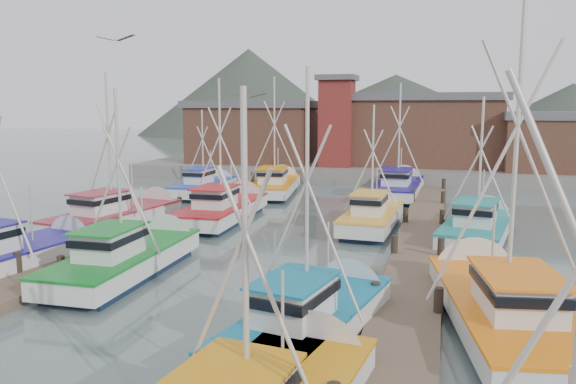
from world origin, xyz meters
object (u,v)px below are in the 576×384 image
(lookout_tower, at_px, (337,120))
(boat_8, at_px, (226,209))
(boat_12, at_px, (276,185))
(boat_4, at_px, (132,257))

(lookout_tower, relative_size, boat_8, 0.87)
(lookout_tower, xyz_separation_m, boat_12, (-2.82, -10.53, -4.87))
(boat_12, bearing_deg, boat_8, -97.94)
(boat_4, height_order, boat_12, boat_12)
(lookout_tower, bearing_deg, boat_12, -104.97)
(lookout_tower, xyz_separation_m, boat_8, (-2.77, -21.29, -4.87))
(boat_4, bearing_deg, boat_8, 90.57)
(boat_12, bearing_deg, lookout_tower, 66.82)
(boat_4, xyz_separation_m, boat_12, (-0.48, 22.17, 0.01))
(boat_8, bearing_deg, boat_12, 88.67)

